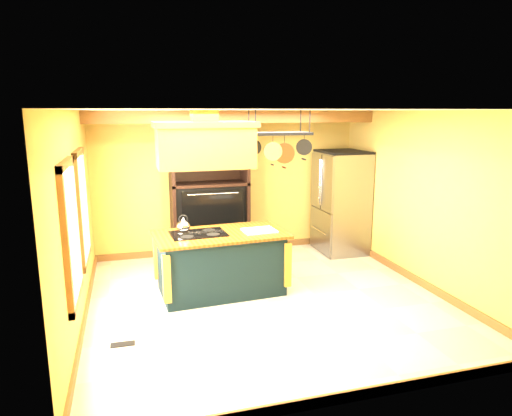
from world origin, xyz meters
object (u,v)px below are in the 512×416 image
range_hood (205,143)px  pot_rack (279,140)px  refrigerator (340,204)px  kitchen_island (221,262)px  hutch (209,208)px

range_hood → pot_rack: 1.10m
range_hood → refrigerator: size_ratio=0.74×
kitchen_island → range_hood: range_hood is taller
kitchen_island → refrigerator: 3.03m
range_hood → refrigerator: 3.43m
pot_rack → hutch: size_ratio=0.39×
pot_rack → refrigerator: size_ratio=0.50×
kitchen_island → refrigerator: bearing=24.3°
range_hood → refrigerator: range_hood is taller
range_hood → kitchen_island: bearing=0.2°
pot_rack → hutch: 2.32m
kitchen_island → hutch: hutch is taller
pot_rack → hutch: bearing=113.4°
hutch → kitchen_island: bearing=-95.0°
kitchen_island → hutch: bearing=81.2°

